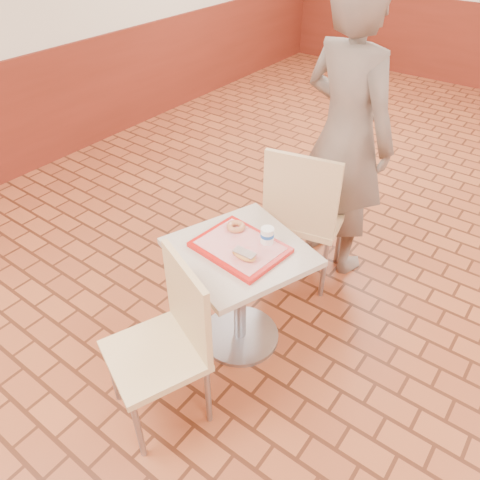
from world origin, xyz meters
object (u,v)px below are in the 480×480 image
Objects in this scene: customer at (346,137)px; long_john_donut at (244,255)px; paper_cup at (267,235)px; serving_tray at (240,247)px; chair_main_front at (168,338)px; chair_main_back at (304,211)px; main_table at (240,281)px; ring_donut at (236,227)px.

long_john_donut is (0.03, -1.09, -0.21)m from customer.
customer is 21.25× the size of paper_cup.
customer is 1.05m from serving_tray.
chair_main_front reaches higher than serving_tray.
chair_main_back is 7.25× the size of long_john_donut.
paper_cup is (0.10, -0.57, 0.20)m from chair_main_back.
main_table is 0.36× the size of customer.
paper_cup is at bearing 108.51° from customer.
paper_cup is (0.09, 0.66, 0.24)m from chair_main_front.
chair_main_back reaches higher than long_john_donut.
paper_cup is (0.02, 0.17, 0.03)m from long_john_donut.
main_table is at bearing -26.57° from serving_tray.
paper_cup is at bearing 103.96° from chair_main_front.
customer is (0.04, 1.58, 0.43)m from chair_main_front.
chair_main_front is 0.69m from ring_donut.
main_table is at bearing 137.65° from long_john_donut.
customer reaches higher than chair_main_back.
ring_donut is at bearing 96.31° from customer.
ring_donut is at bearing -178.78° from paper_cup.
serving_tray is 3.25× the size of long_john_donut.
main_table is 0.68m from chair_main_back.
customer is (0.04, 1.02, 0.48)m from main_table.
customer is at bearing -110.72° from chair_main_back.
serving_tray is at bearing 137.65° from long_john_donut.
customer is at bearing 110.58° from chair_main_front.
ring_donut reaches higher than main_table.
customer reaches higher than main_table.
chair_main_front reaches higher than main_table.
ring_donut is (-0.15, -0.92, -0.21)m from customer.
serving_tray is (-0.04, -1.02, -0.24)m from customer.
chair_main_back is (-0.00, 0.67, 0.09)m from main_table.
chair_main_back reaches higher than chair_main_front.
customer is at bearing 91.73° from long_john_donut.
paper_cup is at bearing 1.22° from ring_donut.
long_john_donut reaches higher than ring_donut.
serving_tray is at bearing 153.43° from main_table.
chair_main_front is 0.91× the size of chair_main_back.
chair_main_front is at bearing -81.00° from ring_donut.
serving_tray is (-0.00, 0.00, 0.23)m from main_table.
chair_main_front reaches higher than long_john_donut.
main_table is 1.13m from customer.
chair_main_back is at bearing 80.43° from ring_donut.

